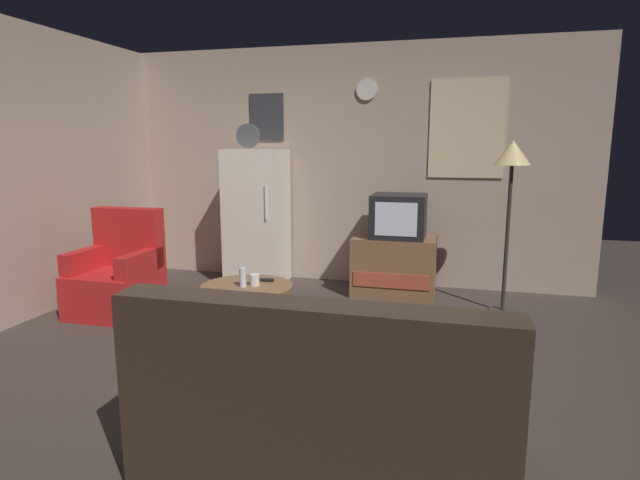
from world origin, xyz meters
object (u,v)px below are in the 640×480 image
tv_stand (394,266)px  remote_control (264,280)px  fridge (257,217)px  crt_tv (399,216)px  standing_lamp (512,166)px  couch (322,414)px  mug_ceramic_white (255,280)px  wine_glass (243,277)px  armchair (118,277)px  coffee_table (247,314)px

tv_stand → remote_control: size_ratio=5.60×
fridge → crt_tv: bearing=-3.6°
standing_lamp → couch: bearing=-110.2°
mug_ceramic_white → remote_control: size_ratio=0.60×
wine_glass → mug_ceramic_white: size_ratio=1.67×
remote_control → tv_stand: bearing=53.7°
fridge → tv_stand: (1.55, -0.10, -0.45)m
standing_lamp → armchair: standing_lamp is taller
fridge → mug_ceramic_white: bearing=-69.2°
crt_tv → couch: size_ratio=0.32×
coffee_table → wine_glass: size_ratio=4.80×
fridge → couch: bearing=-63.8°
crt_tv → standing_lamp: (1.03, -0.31, 0.53)m
tv_stand → remote_control: tv_stand is taller
standing_lamp → remote_control: bearing=-148.6°
fridge → couch: size_ratio=1.04×
crt_tv → couch: (-0.00, -3.12, -0.52)m
coffee_table → couch: bearing=-56.2°
coffee_table → remote_control: size_ratio=4.80×
wine_glass → mug_ceramic_white: bearing=35.0°
standing_lamp → couch: standing_lamp is taller
tv_stand → coffee_table: bearing=-120.3°
standing_lamp → wine_glass: standing_lamp is taller
crt_tv → standing_lamp: 1.20m
crt_tv → armchair: crt_tv is taller
tv_stand → couch: (0.03, -3.12, 0.01)m
wine_glass → armchair: (-1.45, 0.46, -0.21)m
standing_lamp → mug_ceramic_white: bearing=-146.1°
couch → tv_stand: bearing=90.5°
tv_stand → crt_tv: 0.53m
fridge → tv_stand: bearing=-3.7°
remote_control → couch: couch is taller
crt_tv → armchair: size_ratio=0.56×
tv_stand → couch: couch is taller
mug_ceramic_white → tv_stand: bearing=61.1°
standing_lamp → tv_stand: bearing=163.7°
couch → standing_lamp: bearing=69.8°
wine_glass → armchair: bearing=162.4°
tv_stand → remote_control: (-0.87, -1.49, 0.17)m
coffee_table → couch: couch is taller
crt_tv → coffee_table: (-0.99, -1.64, -0.60)m
crt_tv → remote_control: (-0.90, -1.49, -0.35)m
fridge → crt_tv: 1.59m
wine_glass → mug_ceramic_white: (0.08, 0.05, -0.03)m
tv_stand → standing_lamp: standing_lamp is taller
armchair → crt_tv: bearing=26.4°
tv_stand → wine_glass: wine_glass is taller
tv_stand → armchair: size_ratio=0.87×
wine_glass → crt_tv: bearing=59.1°
fridge → couch: 3.61m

